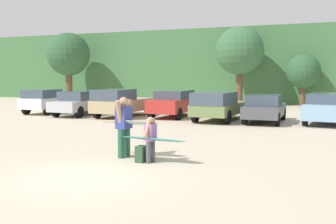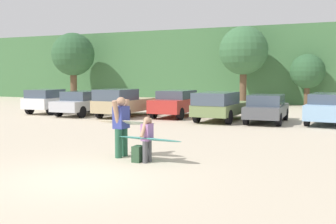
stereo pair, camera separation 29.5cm
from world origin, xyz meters
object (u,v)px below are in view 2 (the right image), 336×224
at_px(parked_car_olive_green, 220,105).
at_px(parked_car_dark_gray, 267,108).
at_px(parked_car_white, 52,100).
at_px(surfboard_cream, 127,122).
at_px(parked_car_silver, 84,102).
at_px(person_child, 147,137).
at_px(parked_car_sky_blue, 330,108).
at_px(person_adult, 121,123).
at_px(parked_car_red, 176,103).
at_px(surfboard_teal, 149,139).
at_px(backpack_dropped, 138,154).
at_px(parked_car_tan, 123,102).

distance_m(parked_car_olive_green, parked_car_dark_gray, 2.38).
bearing_deg(parked_car_white, surfboard_cream, -136.93).
distance_m(parked_car_silver, parked_car_olive_green, 8.55).
height_order(parked_car_olive_green, surfboard_cream, parked_car_olive_green).
relative_size(parked_car_dark_gray, person_child, 3.36).
bearing_deg(person_child, parked_car_sky_blue, -104.97).
height_order(parked_car_dark_gray, parked_car_sky_blue, parked_car_sky_blue).
relative_size(parked_car_silver, person_adult, 2.72).
xyz_separation_m(parked_car_red, parked_car_olive_green, (2.97, -1.11, 0.01)).
relative_size(surfboard_teal, backpack_dropped, 4.51).
bearing_deg(surfboard_teal, parked_car_red, -66.29).
xyz_separation_m(parked_car_red, surfboard_teal, (4.19, -11.81, -0.17)).
bearing_deg(parked_car_olive_green, person_adult, -177.65).
height_order(parked_car_silver, person_child, parked_car_silver).
relative_size(parked_car_olive_green, backpack_dropped, 10.61).
xyz_separation_m(parked_car_tan, parked_car_dark_gray, (8.14, 0.43, -0.09)).
xyz_separation_m(surfboard_cream, backpack_dropped, (0.63, -0.48, -0.80)).
height_order(parked_car_red, surfboard_teal, parked_car_red).
height_order(parked_car_dark_gray, surfboard_teal, parked_car_dark_gray).
bearing_deg(parked_car_silver, person_adult, -142.47).
bearing_deg(parked_car_silver, parked_car_olive_green, -92.01).
bearing_deg(person_child, parked_car_silver, -43.43).
bearing_deg(person_adult, parked_car_olive_green, -84.94).
xyz_separation_m(parked_car_red, person_adult, (3.11, -11.52, 0.19)).
bearing_deg(parked_car_olive_green, parked_car_red, 71.07).
xyz_separation_m(parked_car_dark_gray, surfboard_teal, (-1.15, -10.99, -0.10)).
bearing_deg(backpack_dropped, parked_car_red, 108.05).
relative_size(parked_car_dark_gray, person_adult, 2.41).
xyz_separation_m(parked_car_silver, parked_car_dark_gray, (10.91, 0.36, -0.01)).
relative_size(person_child, surfboard_teal, 0.63).
height_order(parked_car_white, surfboard_cream, parked_car_white).
relative_size(parked_car_silver, backpack_dropped, 10.77).
height_order(parked_car_olive_green, surfboard_teal, parked_car_olive_green).
distance_m(parked_car_white, parked_car_olive_green, 11.23).
height_order(parked_car_silver, parked_car_olive_green, parked_car_olive_green).
bearing_deg(parked_car_tan, person_child, -146.93).
bearing_deg(parked_car_olive_green, parked_car_dark_gray, -81.54).
xyz_separation_m(parked_car_white, parked_car_dark_gray, (13.59, 0.13, -0.06)).
bearing_deg(person_child, person_adult, -15.34).
distance_m(parked_car_tan, person_child, 12.71).
height_order(parked_car_tan, surfboard_teal, parked_car_tan).
bearing_deg(parked_car_white, parked_car_olive_green, -95.36).
relative_size(parked_car_white, parked_car_olive_green, 0.93).
distance_m(parked_car_white, parked_car_sky_blue, 16.56).
bearing_deg(parked_car_red, parked_car_sky_blue, -91.54).
bearing_deg(person_child, parked_car_tan, -52.50).
distance_m(parked_car_dark_gray, parked_car_sky_blue, 3.04).
distance_m(parked_car_red, backpack_dropped, 12.57).
bearing_deg(parked_car_silver, backpack_dropped, -141.16).
distance_m(person_adult, surfboard_cream, 0.16).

